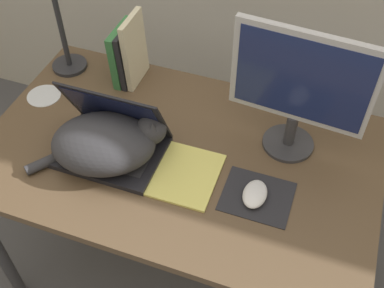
# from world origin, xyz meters

# --- Properties ---
(desk) EXTENTS (1.26, 0.77, 0.73)m
(desk) POSITION_xyz_m (0.00, 0.39, 0.66)
(desk) COLOR brown
(desk) RESTS_ON ground_plane
(laptop) EXTENTS (0.33, 0.24, 0.24)m
(laptop) POSITION_xyz_m (-0.20, 0.33, 0.78)
(laptop) COLOR black
(laptop) RESTS_ON desk
(cat) EXTENTS (0.40, 0.33, 0.15)m
(cat) POSITION_xyz_m (-0.19, 0.29, 0.81)
(cat) COLOR #333338
(cat) RESTS_ON desk
(external_monitor) EXTENTS (0.42, 0.16, 0.43)m
(external_monitor) POSITION_xyz_m (0.32, 0.54, 0.98)
(external_monitor) COLOR #333338
(external_monitor) RESTS_ON desk
(mousepad) EXTENTS (0.20, 0.17, 0.00)m
(mousepad) POSITION_xyz_m (0.28, 0.30, 0.74)
(mousepad) COLOR #232328
(mousepad) RESTS_ON desk
(computer_mouse) EXTENTS (0.07, 0.11, 0.03)m
(computer_mouse) POSITION_xyz_m (0.27, 0.29, 0.75)
(computer_mouse) COLOR silver
(computer_mouse) RESTS_ON mousepad
(book_row) EXTENTS (0.08, 0.17, 0.26)m
(book_row) POSITION_xyz_m (-0.30, 0.68, 0.85)
(book_row) COLOR #387A42
(book_row) RESTS_ON desk
(notepad) EXTENTS (0.19, 0.23, 0.01)m
(notepad) POSITION_xyz_m (0.06, 0.30, 0.74)
(notepad) COLOR #E5DB6B
(notepad) RESTS_ON desk
(cd_disc) EXTENTS (0.12, 0.12, 0.00)m
(cd_disc) POSITION_xyz_m (-0.55, 0.48, 0.73)
(cd_disc) COLOR silver
(cd_disc) RESTS_ON desk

